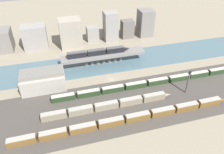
{
  "coord_description": "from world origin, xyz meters",
  "views": [
    {
      "loc": [
        -29.35,
        -107.49,
        79.57
      ],
      "look_at": [
        0.0,
        -1.74,
        2.87
      ],
      "focal_mm": 35.0,
      "sensor_mm": 36.0,
      "label": 1
    }
  ],
  "objects_px": {
    "train_yard_near": "(127,119)",
    "train_yard_mid": "(109,105)",
    "train_yard_far": "(149,83)",
    "signal_tower": "(188,82)",
    "train_on_bridge": "(98,52)",
    "warehouse_building": "(43,80)"
  },
  "relations": [
    {
      "from": "warehouse_building",
      "to": "train_yard_mid",
      "type": "bearing_deg",
      "value": -40.5
    },
    {
      "from": "train_yard_near",
      "to": "train_yard_mid",
      "type": "distance_m",
      "value": 13.37
    },
    {
      "from": "train_yard_far",
      "to": "train_yard_mid",
      "type": "bearing_deg",
      "value": -155.72
    },
    {
      "from": "train_on_bridge",
      "to": "signal_tower",
      "type": "bearing_deg",
      "value": -47.35
    },
    {
      "from": "train_yard_far",
      "to": "signal_tower",
      "type": "bearing_deg",
      "value": -34.16
    },
    {
      "from": "signal_tower",
      "to": "train_yard_far",
      "type": "bearing_deg",
      "value": 145.84
    },
    {
      "from": "train_yard_near",
      "to": "signal_tower",
      "type": "bearing_deg",
      "value": 17.68
    },
    {
      "from": "train_yard_near",
      "to": "signal_tower",
      "type": "relative_size",
      "value": 7.62
    },
    {
      "from": "warehouse_building",
      "to": "signal_tower",
      "type": "xyz_separation_m",
      "value": [
        78.35,
        -26.83,
        1.89
      ]
    },
    {
      "from": "train_yard_near",
      "to": "signal_tower",
      "type": "height_order",
      "value": "signal_tower"
    },
    {
      "from": "warehouse_building",
      "to": "train_yard_near",
      "type": "bearing_deg",
      "value": -45.7
    },
    {
      "from": "train_on_bridge",
      "to": "train_yard_mid",
      "type": "height_order",
      "value": "train_on_bridge"
    },
    {
      "from": "train_yard_near",
      "to": "train_yard_mid",
      "type": "height_order",
      "value": "train_yard_mid"
    },
    {
      "from": "train_yard_far",
      "to": "train_yard_near",
      "type": "bearing_deg",
      "value": -131.98
    },
    {
      "from": "train_on_bridge",
      "to": "train_yard_far",
      "type": "height_order",
      "value": "train_on_bridge"
    },
    {
      "from": "train_on_bridge",
      "to": "train_yard_mid",
      "type": "relative_size",
      "value": 0.61
    },
    {
      "from": "train_yard_far",
      "to": "warehouse_building",
      "type": "height_order",
      "value": "warehouse_building"
    },
    {
      "from": "train_yard_near",
      "to": "train_yard_mid",
      "type": "xyz_separation_m",
      "value": [
        -6.18,
        11.86,
        0.06
      ]
    },
    {
      "from": "train_yard_near",
      "to": "warehouse_building",
      "type": "xyz_separation_m",
      "value": [
        -38.55,
        39.51,
        3.55
      ]
    },
    {
      "from": "train_yard_far",
      "to": "warehouse_building",
      "type": "bearing_deg",
      "value": 166.24
    },
    {
      "from": "warehouse_building",
      "to": "signal_tower",
      "type": "height_order",
      "value": "signal_tower"
    },
    {
      "from": "train_on_bridge",
      "to": "train_yard_near",
      "type": "relative_size",
      "value": 0.39
    }
  ]
}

